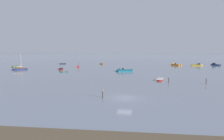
{
  "coord_description": "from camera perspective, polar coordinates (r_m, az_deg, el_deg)",
  "views": [
    {
      "loc": [
        1.25,
        -31.41,
        8.28
      ],
      "look_at": [
        -6.17,
        36.71,
        0.68
      ],
      "focal_mm": 30.1,
      "sensor_mm": 36.0,
      "label": 1
    }
  ],
  "objects": [
    {
      "name": "motorboat_moored_1",
      "position": [
        109.89,
        28.67,
        1.38
      ],
      "size": [
        4.57,
        4.96,
        1.91
      ],
      "rotation": [
        0.0,
        0.0,
        2.27
      ],
      "color": "navy",
      "rests_on": "ground"
    },
    {
      "name": "motorboat_moored_3",
      "position": [
        101.37,
        18.6,
        1.47
      ],
      "size": [
        4.95,
        5.9,
        1.99
      ],
      "rotation": [
        0.0,
        0.0,
        2.18
      ],
      "color": "orange",
      "rests_on": "ground"
    },
    {
      "name": "rowboat_moored_2",
      "position": [
        51.68,
        14.34,
        -2.88
      ],
      "size": [
        2.7,
        4.52,
        0.68
      ],
      "rotation": [
        0.0,
        0.0,
        1.26
      ],
      "color": "red",
      "rests_on": "ground"
    },
    {
      "name": "motorboat_moored_0",
      "position": [
        96.73,
        -27.01,
        0.85
      ],
      "size": [
        4.57,
        3.0,
        1.48
      ],
      "rotation": [
        0.0,
        0.0,
        5.9
      ],
      "color": "#23602D",
      "rests_on": "ground"
    },
    {
      "name": "motorboat_moored_4",
      "position": [
        69.89,
        3.22,
        -0.24
      ],
      "size": [
        6.59,
        3.11,
        2.17
      ],
      "rotation": [
        0.0,
        0.0,
        3.29
      ],
      "color": "#197084",
      "rests_on": "ground"
    },
    {
      "name": "mooring_post_left",
      "position": [
        32.22,
        -2.85,
        -7.38
      ],
      "size": [
        0.22,
        0.22,
        1.49
      ],
      "color": "#453323",
      "rests_on": "ground"
    },
    {
      "name": "rowboat_moored_0",
      "position": [
        104.26,
        -3.1,
        1.87
      ],
      "size": [
        3.53,
        4.51,
        0.69
      ],
      "rotation": [
        0.0,
        0.0,
        5.25
      ],
      "color": "gold",
      "rests_on": "ground"
    },
    {
      "name": "motorboat_moored_2",
      "position": [
        102.98,
        24.74,
        1.31
      ],
      "size": [
        5.79,
        3.29,
        2.09
      ],
      "rotation": [
        0.0,
        0.0,
        6.01
      ],
      "color": "gold",
      "rests_on": "ground"
    },
    {
      "name": "channel_buoy",
      "position": [
        87.02,
        -10.17,
        1.08
      ],
      "size": [
        0.9,
        0.9,
        2.3
      ],
      "color": "red",
      "rests_on": "ground"
    },
    {
      "name": "mooring_post_right",
      "position": [
        48.8,
        16.84,
        -2.91
      ],
      "size": [
        0.22,
        0.22,
        1.56
      ],
      "color": "#423323",
      "rests_on": "ground"
    },
    {
      "name": "mooring_post_near",
      "position": [
        50.24,
        26.7,
        -3.02
      ],
      "size": [
        0.22,
        0.22,
        1.64
      ],
      "color": "#533323",
      "rests_on": "ground"
    },
    {
      "name": "ground_plane",
      "position": [
        32.5,
        3.85,
        -8.44
      ],
      "size": [
        800.0,
        800.0,
        0.0
      ],
      "primitive_type": "plane",
      "color": "gray"
    },
    {
      "name": "rowboat_moored_4",
      "position": [
        70.34,
        -14.45,
        -0.52
      ],
      "size": [
        2.99,
        2.83,
        0.49
      ],
      "rotation": [
        0.0,
        0.0,
        3.87
      ],
      "color": "#197084",
      "rests_on": "ground"
    },
    {
      "name": "rowboat_moored_3",
      "position": [
        79.63,
        -15.24,
        0.29
      ],
      "size": [
        2.71,
        4.96,
        0.74
      ],
      "rotation": [
        0.0,
        0.0,
        1.82
      ],
      "color": "red",
      "rests_on": "ground"
    },
    {
      "name": "rowboat_moored_1",
      "position": [
        109.06,
        -14.78,
        1.85
      ],
      "size": [
        3.82,
        2.79,
        0.58
      ],
      "rotation": [
        0.0,
        0.0,
        0.48
      ],
      "color": "navy",
      "rests_on": "ground"
    },
    {
      "name": "sailboat_moored_0",
      "position": [
        84.14,
        -26.18,
        0.23
      ],
      "size": [
        6.16,
        4.74,
        6.79
      ],
      "rotation": [
        0.0,
        0.0,
        0.54
      ],
      "color": "navy",
      "rests_on": "ground"
    }
  ]
}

